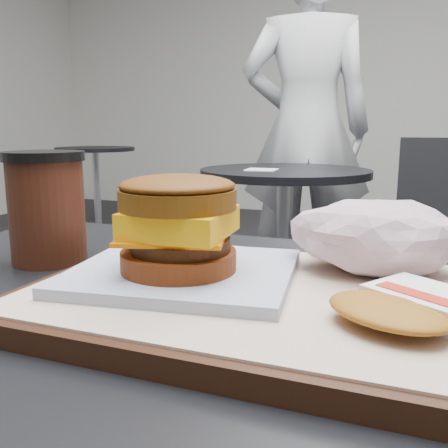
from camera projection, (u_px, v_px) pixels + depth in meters
serving_tray at (258, 298)px, 0.42m from camera, size 0.38×0.28×0.02m
breakfast_sandwich at (180, 236)px, 0.43m from camera, size 0.21×0.20×0.09m
hash_brown at (415, 308)px, 0.34m from camera, size 0.14×0.13×0.02m
crumpled_wrapper at (375, 236)px, 0.46m from camera, size 0.15×0.12×0.07m
coffee_cup at (47, 206)px, 0.56m from camera, size 0.09×0.09×0.13m
neighbor_table at (284, 217)px, 2.09m from camera, size 0.70×0.70×0.75m
napkin at (262, 170)px, 2.00m from camera, size 0.13×0.13×0.00m
neighbor_chair at (415, 229)px, 2.03m from camera, size 0.60×0.42×0.88m
patron at (306, 129)px, 2.54m from camera, size 0.75×0.59×1.82m
bg_table_mid at (96, 170)px, 4.24m from camera, size 0.66×0.66×0.75m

